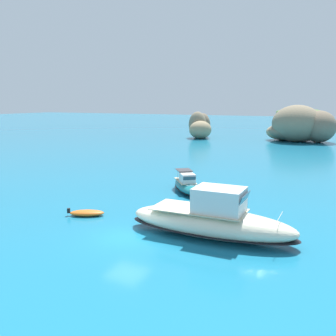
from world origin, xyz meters
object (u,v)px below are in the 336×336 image
Objects in this scene: motorboat_teal at (186,185)px; dinghy_tender at (87,213)px; motorboat_cream at (211,220)px; islet_small at (200,127)px; islet_large at (300,126)px.

dinghy_tender is at bearing -109.34° from motorboat_teal.
dinghy_tender is at bearing -179.78° from motorboat_cream.
motorboat_cream is at bearing -67.63° from islet_small.
islet_large is 63.63m from dinghy_tender.
motorboat_teal is 0.54× the size of motorboat_cream.
islet_large is 52.84m from motorboat_teal.
islet_small is 3.71× the size of dinghy_tender.
dinghy_tender is at bearing -76.15° from islet_small.
islet_large reaches higher than dinghy_tender.
motorboat_teal is at bearing 70.66° from dinghy_tender.
islet_large is 22.40m from islet_small.
motorboat_teal is (18.69, -50.39, -2.03)m from islet_small.
islet_small is (-22.28, -2.25, -0.69)m from islet_large.
islet_small is 65.82m from motorboat_cream.
dinghy_tender is at bearing -96.57° from islet_large.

